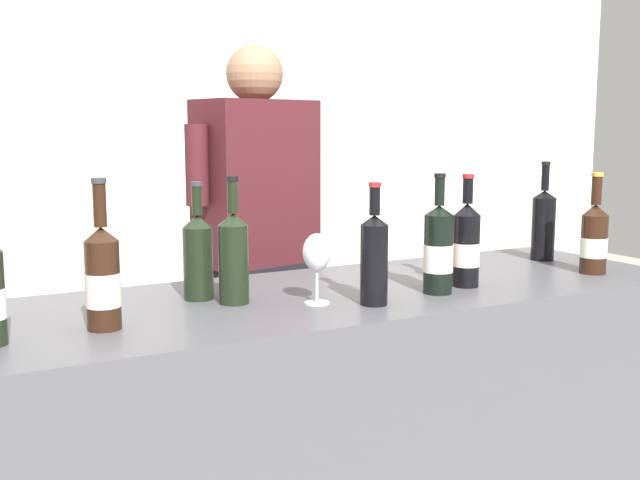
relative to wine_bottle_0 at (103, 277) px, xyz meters
The scene contains 12 objects.
wall_back 2.77m from the wine_bottle_0, 79.39° to the left, with size 8.00×0.10×2.80m, color beige.
counter 0.78m from the wine_bottle_0, 11.15° to the left, with size 2.51×0.70×0.94m, color #4C4C51.
wine_bottle_0 is the anchor object (origin of this frame).
wine_bottle_1 0.68m from the wine_bottle_0, ahead, with size 0.07×0.07×0.32m.
wine_bottle_2 0.37m from the wine_bottle_0, 15.11° to the left, with size 0.08×0.08×0.33m.
wine_bottle_4 0.35m from the wine_bottle_0, 32.97° to the left, with size 0.08×0.08×0.32m.
wine_bottle_5 0.91m from the wine_bottle_0, ahead, with size 0.08×0.08×0.33m.
wine_bottle_6 1.03m from the wine_bottle_0, ahead, with size 0.08×0.08×0.33m.
wine_bottle_8 1.52m from the wine_bottle_0, ahead, with size 0.08×0.08×0.32m.
wine_bottle_9 1.57m from the wine_bottle_0, ahead, with size 0.08×0.08×0.34m.
wine_glass 0.55m from the wine_bottle_0, ahead, with size 0.07×0.07×0.19m.
person_server 1.16m from the wine_bottle_0, 48.22° to the left, with size 0.57×0.33×1.69m.
Camera 1 is at (-0.89, -1.84, 1.40)m, focal length 43.21 mm.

